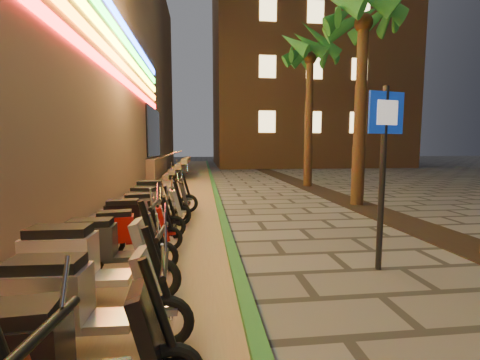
{
  "coord_description": "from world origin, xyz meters",
  "views": [
    {
      "loc": [
        -1.39,
        -2.84,
        1.88
      ],
      "look_at": [
        -0.63,
        3.72,
        1.2
      ],
      "focal_mm": 24.0,
      "sensor_mm": 36.0,
      "label": 1
    }
  ],
  "objects": [
    {
      "name": "scooter_8",
      "position": [
        -2.68,
        2.79,
        0.45
      ],
      "size": [
        1.47,
        0.64,
        1.03
      ],
      "rotation": [
        0.0,
        0.0,
        0.18
      ],
      "color": "black",
      "rests_on": "ground"
    },
    {
      "name": "scooter_11",
      "position": [
        -2.69,
        5.52,
        0.48
      ],
      "size": [
        1.57,
        0.73,
        1.1
      ],
      "rotation": [
        0.0,
        0.0,
        -0.22
      ],
      "color": "black",
      "rests_on": "ground"
    },
    {
      "name": "green_curb",
      "position": [
        -0.9,
        10.0,
        0.05
      ],
      "size": [
        0.18,
        60.0,
        0.1
      ],
      "primitive_type": "cube",
      "color": "#246128",
      "rests_on": "ground"
    },
    {
      "name": "scooter_7",
      "position": [
        -2.76,
        1.86,
        0.48
      ],
      "size": [
        1.58,
        0.55,
        1.11
      ],
      "rotation": [
        0.0,
        0.0,
        0.04
      ],
      "color": "black",
      "rests_on": "ground"
    },
    {
      "name": "pedestrian_sign",
      "position": [
        1.29,
        1.66,
        1.79
      ],
      "size": [
        0.6,
        0.16,
        2.77
      ],
      "rotation": [
        0.0,
        0.0,
        0.21
      ],
      "color": "black",
      "rests_on": "ground"
    },
    {
      "name": "scooter_10",
      "position": [
        -2.62,
        4.56,
        0.47
      ],
      "size": [
        1.54,
        0.82,
        1.09
      ],
      "rotation": [
        0.0,
        0.0,
        0.31
      ],
      "color": "black",
      "rests_on": "ground"
    },
    {
      "name": "parking_strip",
      "position": [
        -2.6,
        10.0,
        0.01
      ],
      "size": [
        3.4,
        60.0,
        0.01
      ],
      "primitive_type": "cube",
      "color": "#8C7251",
      "rests_on": "ground"
    },
    {
      "name": "apartment_block",
      "position": [
        9.0,
        32.0,
        12.5
      ],
      "size": [
        18.0,
        16.06,
        25.0
      ],
      "color": "brown",
      "rests_on": "ground"
    },
    {
      "name": "scooter_4",
      "position": [
        -2.4,
        -0.73,
        0.49
      ],
      "size": [
        1.62,
        0.57,
        1.14
      ],
      "rotation": [
        0.0,
        0.0,
        0.07
      ],
      "color": "black",
      "rests_on": "ground"
    },
    {
      "name": "scooter_9",
      "position": [
        -2.74,
        3.65,
        0.48
      ],
      "size": [
        1.57,
        0.57,
        1.1
      ],
      "rotation": [
        0.0,
        0.0,
        0.09
      ],
      "color": "black",
      "rests_on": "ground"
    },
    {
      "name": "palm_c",
      "position": [
        3.6,
        7.0,
        5.73
      ],
      "size": [
        2.97,
        3.02,
        6.91
      ],
      "color": "#472D19",
      "rests_on": "ground"
    },
    {
      "name": "planting_strip",
      "position": [
        3.6,
        5.0,
        0.01
      ],
      "size": [
        1.2,
        40.0,
        0.02
      ],
      "primitive_type": "cube",
      "color": "black",
      "rests_on": "ground"
    },
    {
      "name": "scooter_12",
      "position": [
        -2.63,
        6.34,
        0.53
      ],
      "size": [
        1.72,
        0.6,
        1.22
      ],
      "rotation": [
        0.0,
        0.0,
        0.02
      ],
      "color": "black",
      "rests_on": "ground"
    },
    {
      "name": "scooter_6",
      "position": [
        -2.79,
        1.01,
        0.54
      ],
      "size": [
        1.77,
        0.62,
        1.25
      ],
      "rotation": [
        0.0,
        0.0,
        -0.01
      ],
      "color": "black",
      "rests_on": "ground"
    },
    {
      "name": "scooter_5",
      "position": [
        -2.53,
        0.06,
        0.51
      ],
      "size": [
        1.66,
        0.58,
        1.17
      ],
      "rotation": [
        0.0,
        0.0,
        -0.03
      ],
      "color": "black",
      "rests_on": "ground"
    },
    {
      "name": "ground",
      "position": [
        0.0,
        0.0,
        0.0
      ],
      "size": [
        120.0,
        120.0,
        0.0
      ],
      "primitive_type": "plane",
      "color": "#474442",
      "rests_on": "ground"
    },
    {
      "name": "palm_d",
      "position": [
        3.6,
        12.0,
        5.94
      ],
      "size": [
        2.97,
        3.02,
        7.16
      ],
      "color": "#472D19",
      "rests_on": "ground"
    }
  ]
}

